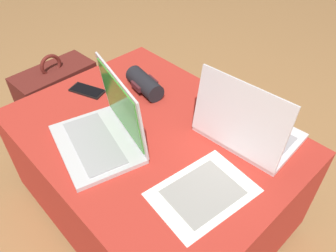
% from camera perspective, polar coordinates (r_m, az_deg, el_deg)
% --- Properties ---
extents(ground_plane, '(14.00, 14.00, 0.00)m').
position_cam_1_polar(ground_plane, '(1.52, -2.33, -14.00)').
color(ground_plane, '#9E7042').
extents(ottoman, '(1.00, 0.75, 0.47)m').
position_cam_1_polar(ottoman, '(1.33, -2.60, -8.27)').
color(ottoman, maroon).
rests_on(ottoman, ground_plane).
extents(laptop_near, '(0.37, 0.31, 0.25)m').
position_cam_1_polar(laptop_near, '(1.11, -11.00, -0.77)').
color(laptop_near, silver).
rests_on(laptop_near, ottoman).
extents(laptop_far, '(0.34, 0.26, 0.25)m').
position_cam_1_polar(laptop_far, '(1.13, 13.47, -0.21)').
color(laptop_far, silver).
rests_on(laptop_far, ottoman).
extents(cell_phone, '(0.16, 0.11, 0.01)m').
position_cam_1_polar(cell_phone, '(1.39, -13.90, 6.03)').
color(cell_phone, black).
rests_on(cell_phone, ottoman).
extents(backpack, '(0.24, 0.36, 0.54)m').
position_cam_1_polar(backpack, '(1.71, -17.93, 2.47)').
color(backpack, '#5B1E19').
rests_on(backpack, ground_plane).
extents(paper_sheet, '(0.24, 0.32, 0.00)m').
position_cam_1_polar(paper_sheet, '(0.98, 6.11, -11.41)').
color(paper_sheet, white).
rests_on(paper_sheet, ottoman).
extents(wrist_brace, '(0.19, 0.10, 0.07)m').
position_cam_1_polar(wrist_brace, '(1.33, -4.12, 7.39)').
color(wrist_brace, black).
rests_on(wrist_brace, ottoman).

